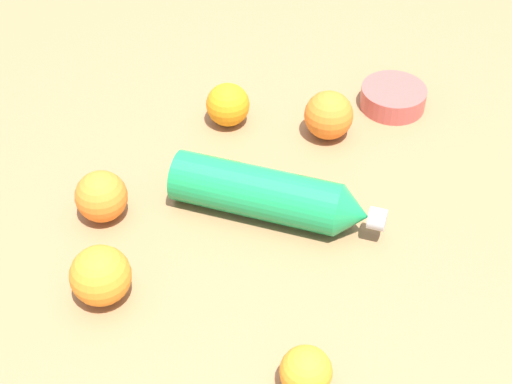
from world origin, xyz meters
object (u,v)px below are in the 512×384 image
(water_bottle, at_px, (271,195))
(ceramic_bowl, at_px, (393,97))
(orange_1, at_px, (101,196))
(orange_2, at_px, (306,372))
(orange_0, at_px, (101,276))
(orange_3, at_px, (228,105))
(orange_4, at_px, (329,115))

(water_bottle, xyz_separation_m, ceramic_bowl, (-0.34, -0.03, -0.02))
(orange_1, xyz_separation_m, orange_2, (0.01, 0.41, -0.01))
(orange_2, relative_size, ceramic_bowl, 0.56)
(orange_0, bearing_deg, water_bottle, 168.81)
(water_bottle, bearing_deg, orange_3, 125.30)
(orange_0, relative_size, ceramic_bowl, 0.72)
(orange_0, xyz_separation_m, orange_2, (-0.08, 0.28, -0.01))
(orange_2, relative_size, orange_4, 0.78)
(orange_2, distance_m, ceramic_bowl, 0.59)
(orange_2, bearing_deg, ceramic_bowl, -153.16)
(ceramic_bowl, bearing_deg, water_bottle, 5.66)
(orange_0, height_order, ceramic_bowl, orange_0)
(orange_0, height_order, orange_3, orange_0)
(water_bottle, height_order, orange_0, orange_0)
(orange_1, distance_m, orange_3, 0.29)
(ceramic_bowl, bearing_deg, orange_3, -36.35)
(orange_0, height_order, orange_4, same)
(water_bottle, xyz_separation_m, orange_0, (0.27, -0.05, 0.00))
(water_bottle, distance_m, orange_4, 0.21)
(orange_3, distance_m, orange_4, 0.17)
(orange_3, bearing_deg, ceramic_bowl, 143.65)
(orange_3, relative_size, ceramic_bowl, 0.65)
(orange_1, bearing_deg, water_bottle, 135.02)
(orange_0, xyz_separation_m, orange_4, (-0.47, -0.01, -0.00))
(orange_4, distance_m, ceramic_bowl, 0.14)
(orange_1, bearing_deg, orange_2, 88.96)
(orange_1, distance_m, orange_4, 0.39)
(orange_4, bearing_deg, orange_3, -56.71)
(water_bottle, relative_size, orange_0, 3.77)
(orange_4, relative_size, ceramic_bowl, 0.72)
(water_bottle, relative_size, orange_1, 4.00)
(orange_0, xyz_separation_m, orange_3, (-0.38, -0.15, -0.00))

